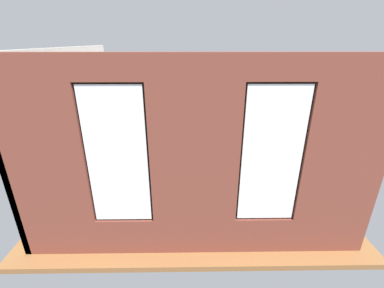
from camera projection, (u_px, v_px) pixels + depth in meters
ground_plane at (192, 174)px, 6.93m from camera, size 6.22×6.22×0.10m
brick_wall_with_windows at (195, 168)px, 3.80m from camera, size 5.62×0.30×3.17m
white_wall_right at (76, 118)px, 6.09m from camera, size 0.10×5.22×3.17m
couch_by_window at (200, 210)px, 4.86m from camera, size 1.99×0.87×0.80m
couch_left at (281, 176)px, 6.08m from camera, size 0.91×1.72×0.80m
coffee_table at (191, 164)px, 6.53m from camera, size 1.51×0.72×0.44m
cup_ceramic at (173, 162)px, 6.39m from camera, size 0.07×0.07×0.09m
table_plant_small at (191, 157)px, 6.46m from camera, size 0.14×0.14×0.23m
remote_black at (196, 163)px, 6.41m from camera, size 0.06×0.17×0.02m
media_console at (95, 170)px, 6.52m from camera, size 1.16×0.42×0.51m
tv_flatscreen at (92, 147)px, 6.28m from camera, size 1.04×0.20×0.74m
papasan_chair at (195, 134)px, 8.43m from camera, size 1.15×1.15×0.71m
potted_plant_by_left_couch at (252, 156)px, 7.30m from camera, size 0.23×0.23×0.41m
potted_plant_corner_far_left at (317, 202)px, 4.71m from camera, size 0.53×0.53×0.85m
potted_plant_near_tv at (100, 162)px, 5.28m from camera, size 1.17×1.08×1.58m
potted_plant_between_couches at (278, 192)px, 4.79m from camera, size 1.13×1.00×1.31m
potted_plant_foreground_right at (127, 130)px, 8.59m from camera, size 0.49×0.49×0.77m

